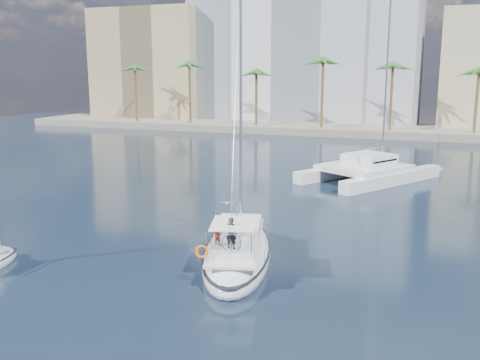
% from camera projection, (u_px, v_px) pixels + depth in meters
% --- Properties ---
extents(ground, '(160.00, 160.00, 0.00)m').
position_uv_depth(ground, '(219.00, 243.00, 32.21)').
color(ground, black).
rests_on(ground, ground).
extents(quay, '(120.00, 14.00, 1.20)m').
position_uv_depth(quay, '(358.00, 130.00, 88.26)').
color(quay, gray).
rests_on(quay, ground).
extents(building_modern, '(42.00, 16.00, 28.00)m').
position_uv_depth(building_modern, '(306.00, 50.00, 100.64)').
color(building_modern, silver).
rests_on(building_modern, ground).
extents(building_tan_left, '(22.00, 14.00, 22.00)m').
position_uv_depth(building_tan_left, '(155.00, 67.00, 107.58)').
color(building_tan_left, tan).
rests_on(building_tan_left, ground).
extents(palm_left, '(3.60, 3.60, 12.30)m').
position_uv_depth(palm_left, '(162.00, 70.00, 94.00)').
color(palm_left, brown).
rests_on(palm_left, ground).
extents(palm_centre, '(3.60, 3.60, 12.30)m').
position_uv_depth(palm_centre, '(357.00, 70.00, 82.64)').
color(palm_centre, brown).
rests_on(palm_centre, ground).
extents(main_sloop, '(6.50, 11.85, 16.78)m').
position_uv_depth(main_sloop, '(237.00, 252.00, 29.07)').
color(main_sloop, white).
rests_on(main_sloop, ground).
extents(catamaran, '(12.71, 14.91, 19.35)m').
position_uv_depth(catamaran, '(367.00, 168.00, 50.37)').
color(catamaran, white).
rests_on(catamaran, ground).
extents(seagull, '(1.08, 0.46, 0.20)m').
position_uv_depth(seagull, '(227.00, 203.00, 39.14)').
color(seagull, silver).
rests_on(seagull, ground).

